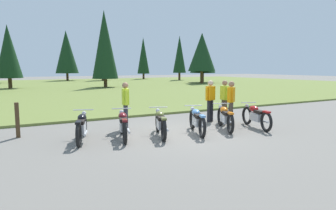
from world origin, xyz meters
name	(u,v)px	position (x,y,z in m)	size (l,w,h in m)	color
ground_plane	(177,134)	(0.00, 0.00, 0.00)	(140.00, 140.00, 0.00)	slate
grass_moorland	(52,88)	(0.00, 25.79, 0.05)	(80.00, 44.00, 0.10)	olive
forest_treeline	(54,51)	(1.36, 32.20, 4.21)	(43.77, 23.95, 8.07)	#47331E
motorcycle_black	(82,127)	(-2.97, 0.55, 0.44)	(0.91, 2.01, 0.88)	black
motorcycle_maroon	(123,125)	(-1.78, 0.26, 0.44)	(0.84, 2.04, 0.88)	black
motorcycle_olive	(161,123)	(-0.62, -0.03, 0.44)	(0.92, 2.00, 0.88)	black
motorcycle_sky_blue	(197,120)	(0.65, -0.22, 0.44)	(0.94, 1.99, 0.88)	black
motorcycle_orange	(225,117)	(1.85, -0.21, 0.44)	(1.04, 1.94, 0.88)	black
motorcycle_red	(256,116)	(3.02, -0.52, 0.44)	(0.82, 2.04, 0.88)	black
rider_checking_bike	(231,100)	(2.62, 0.38, 0.95)	(0.46, 0.39, 1.67)	#4C4233
rider_in_hivis_vest	(126,103)	(-1.17, 1.59, 0.95)	(0.31, 0.53, 1.67)	#2D2D38
rider_near_row_end	(210,98)	(2.35, 1.32, 0.95)	(0.53, 0.31, 1.67)	black
rider_with_back_turned	(224,98)	(2.93, 1.14, 0.95)	(0.28, 0.54, 1.67)	#4C4233
trail_marker_post	(17,120)	(-4.60, 2.00, 0.55)	(0.12, 0.12, 1.11)	#47331E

